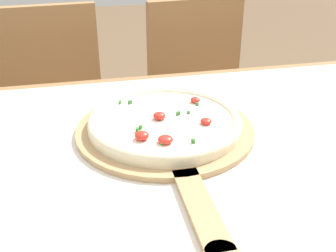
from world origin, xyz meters
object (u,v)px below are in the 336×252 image
chair_right (202,99)px  chair_left (54,113)px  pizza (165,122)px  pizza_peel (167,134)px

chair_right → chair_left: bearing=174.2°
pizza → chair_left: 0.78m
pizza → chair_right: chair_right is taller
pizza_peel → chair_right: chair_right is taller
chair_left → chair_right: same height
pizza_peel → chair_left: bearing=111.6°
pizza_peel → pizza: pizza is taller
chair_right → pizza: bearing=-119.0°
chair_left → chair_right: bearing=-3.9°
pizza → chair_left: size_ratio=0.37×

